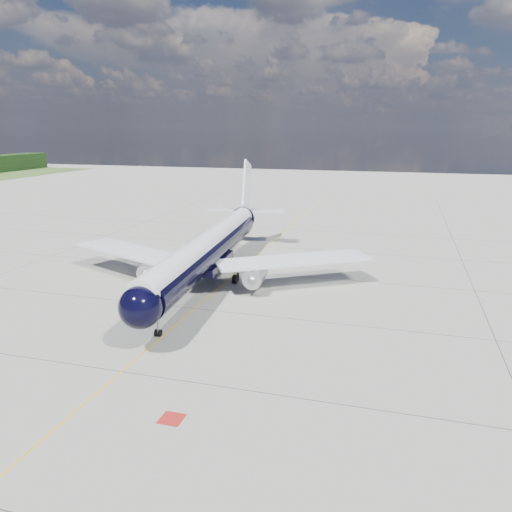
# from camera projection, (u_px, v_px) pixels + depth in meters

# --- Properties ---
(ground) EXTENTS (320.00, 320.00, 0.00)m
(ground) POSITION_uv_depth(u_px,v_px,m) (249.00, 262.00, 72.67)
(ground) COLOR #99978E
(ground) RESTS_ON ground
(taxiway_centerline) EXTENTS (0.16, 160.00, 0.01)m
(taxiway_centerline) POSITION_uv_depth(u_px,v_px,m) (238.00, 271.00, 68.02)
(taxiway_centerline) COLOR #E0A90B
(taxiway_centerline) RESTS_ON ground
(red_marking) EXTENTS (1.60, 1.60, 0.01)m
(red_marking) POSITION_uv_depth(u_px,v_px,m) (172.00, 419.00, 33.65)
(red_marking) COLOR maroon
(red_marking) RESTS_ON ground
(main_airliner) EXTENTS (40.00, 48.86, 14.11)m
(main_airliner) POSITION_uv_depth(u_px,v_px,m) (210.00, 248.00, 62.71)
(main_airliner) COLOR black
(main_airliner) RESTS_ON ground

